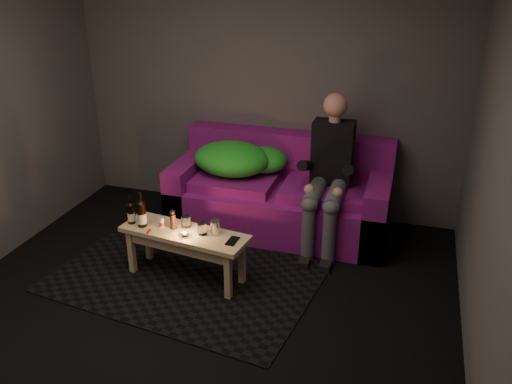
% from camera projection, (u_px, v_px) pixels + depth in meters
% --- Properties ---
extents(floor, '(4.50, 4.50, 0.00)m').
position_uv_depth(floor, '(182.00, 328.00, 4.04)').
color(floor, black).
rests_on(floor, ground).
extents(room, '(4.50, 4.50, 4.50)m').
position_uv_depth(room, '(196.00, 97.00, 3.78)').
color(room, silver).
rests_on(room, ground).
extents(rug, '(2.40, 1.89, 0.01)m').
position_uv_depth(rug, '(189.00, 274.00, 4.72)').
color(rug, black).
rests_on(rug, floor).
extents(sofa, '(2.12, 0.95, 0.91)m').
position_uv_depth(sofa, '(281.00, 197.00, 5.42)').
color(sofa, '#781064').
rests_on(sofa, floor).
extents(green_blanket, '(0.93, 0.64, 0.32)m').
position_uv_depth(green_blanket, '(238.00, 159.00, 5.39)').
color(green_blanket, '#208A19').
rests_on(green_blanket, sofa).
extents(person, '(0.38, 0.88, 1.41)m').
position_uv_depth(person, '(329.00, 170.00, 4.98)').
color(person, black).
rests_on(person, sofa).
extents(coffee_table, '(1.14, 0.50, 0.45)m').
position_uv_depth(coffee_table, '(185.00, 240.00, 4.53)').
color(coffee_table, '#D5BC7C').
rests_on(coffee_table, rug).
extents(beer_bottle_a, '(0.06, 0.06, 0.25)m').
position_uv_depth(beer_bottle_a, '(131.00, 213.00, 4.59)').
color(beer_bottle_a, black).
rests_on(beer_bottle_a, coffee_table).
extents(beer_bottle_b, '(0.08, 0.08, 0.31)m').
position_uv_depth(beer_bottle_b, '(141.00, 214.00, 4.53)').
color(beer_bottle_b, black).
rests_on(beer_bottle_b, coffee_table).
extents(salt_shaker, '(0.04, 0.04, 0.09)m').
position_uv_depth(salt_shaker, '(162.00, 222.00, 4.55)').
color(salt_shaker, silver).
rests_on(salt_shaker, coffee_table).
extents(pepper_mill, '(0.06, 0.06, 0.13)m').
position_uv_depth(pepper_mill, '(173.00, 222.00, 4.51)').
color(pepper_mill, black).
rests_on(pepper_mill, coffee_table).
extents(tumbler_back, '(0.10, 0.10, 0.09)m').
position_uv_depth(tumbler_back, '(186.00, 222.00, 4.55)').
color(tumbler_back, white).
rests_on(tumbler_back, coffee_table).
extents(tealight, '(0.05, 0.05, 0.04)m').
position_uv_depth(tealight, '(185.00, 234.00, 4.41)').
color(tealight, white).
rests_on(tealight, coffee_table).
extents(tumbler_front, '(0.09, 0.09, 0.10)m').
position_uv_depth(tumbler_front, '(202.00, 229.00, 4.43)').
color(tumbler_front, white).
rests_on(tumbler_front, coffee_table).
extents(steel_cup, '(0.11, 0.11, 0.11)m').
position_uv_depth(steel_cup, '(215.00, 227.00, 4.44)').
color(steel_cup, silver).
rests_on(steel_cup, coffee_table).
extents(smartphone, '(0.08, 0.16, 0.01)m').
position_uv_depth(smartphone, '(233.00, 241.00, 4.33)').
color(smartphone, black).
rests_on(smartphone, coffee_table).
extents(red_lighter, '(0.03, 0.07, 0.01)m').
position_uv_depth(red_lighter, '(149.00, 231.00, 4.48)').
color(red_lighter, '#B7140B').
rests_on(red_lighter, coffee_table).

